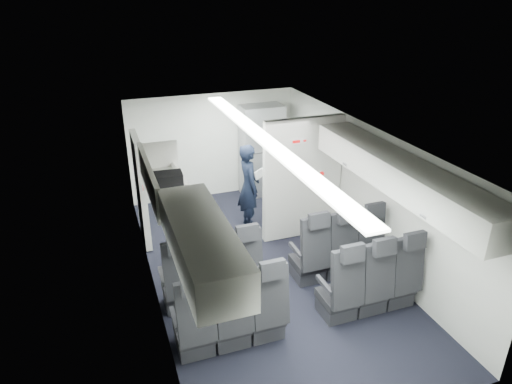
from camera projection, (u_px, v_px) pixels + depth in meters
cabin_shell at (265, 204)px, 6.72m from camera, size 3.41×6.01×2.16m
seat_row_front at (278, 264)px, 6.56m from camera, size 3.33×0.56×1.24m
seat_row_mid at (304, 301)px, 5.79m from camera, size 3.33×0.56×1.24m
overhead_bin_left_rear at (202, 243)px, 4.28m from camera, size 0.53×1.80×0.40m
overhead_bin_left_front_open at (167, 186)px, 5.81m from camera, size 0.64×1.70×0.72m
overhead_bin_right_rear at (444, 200)px, 5.13m from camera, size 0.53×1.80×0.40m
overhead_bin_right_front at (361, 152)px, 6.64m from camera, size 0.53×1.70×0.40m
bulkhead_partition at (302, 179)px, 7.73m from camera, size 1.40×0.15×2.13m
galley_unit at (261, 151)px, 9.42m from camera, size 0.85×0.52×1.90m
boarding_door at (141, 189)px, 7.62m from camera, size 0.12×1.27×1.86m
flight_attendant at (249, 187)px, 8.11m from camera, size 0.39×0.58×1.59m
carry_on_bag at (168, 181)px, 5.71m from camera, size 0.38×0.28×0.22m
papers at (260, 174)px, 8.03m from camera, size 0.22×0.09×0.16m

